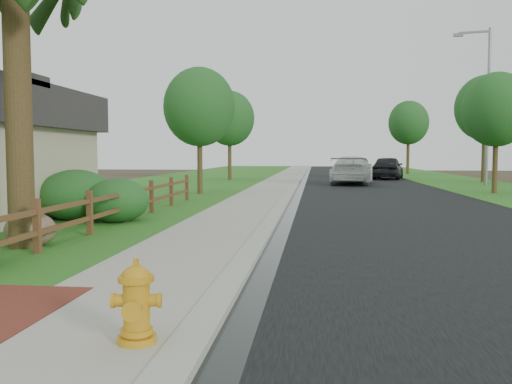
# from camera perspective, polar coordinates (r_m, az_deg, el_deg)

# --- Properties ---
(ground) EXTENTS (120.00, 120.00, 0.00)m
(ground) POSITION_cam_1_polar(r_m,az_deg,el_deg) (7.29, -6.97, -11.43)
(ground) COLOR #3A3320
(road) EXTENTS (8.00, 90.00, 0.02)m
(road) POSITION_cam_1_polar(r_m,az_deg,el_deg) (41.99, 10.33, 1.31)
(road) COLOR black
(road) RESTS_ON ground
(curb) EXTENTS (0.40, 90.00, 0.12)m
(curb) POSITION_cam_1_polar(r_m,az_deg,el_deg) (41.90, 4.59, 1.42)
(curb) COLOR #9B988D
(curb) RESTS_ON ground
(wet_gutter) EXTENTS (0.50, 90.00, 0.00)m
(wet_gutter) POSITION_cam_1_polar(r_m,az_deg,el_deg) (41.89, 5.07, 1.37)
(wet_gutter) COLOR black
(wet_gutter) RESTS_ON road
(sidewalk) EXTENTS (2.20, 90.00, 0.10)m
(sidewalk) POSITION_cam_1_polar(r_m,az_deg,el_deg) (41.96, 2.81, 1.42)
(sidewalk) COLOR #ADA697
(sidewalk) RESTS_ON ground
(grass_strip) EXTENTS (1.60, 90.00, 0.06)m
(grass_strip) POSITION_cam_1_polar(r_m,az_deg,el_deg) (42.11, 0.23, 1.41)
(grass_strip) COLOR #275D1A
(grass_strip) RESTS_ON ground
(lawn_near) EXTENTS (9.00, 90.00, 0.04)m
(lawn_near) POSITION_cam_1_polar(r_m,az_deg,el_deg) (42.97, -6.68, 1.42)
(lawn_near) COLOR #275D1A
(lawn_near) RESTS_ON ground
(verge_far) EXTENTS (6.00, 90.00, 0.04)m
(verge_far) POSITION_cam_1_polar(r_m,az_deg,el_deg) (43.03, 19.53, 1.22)
(verge_far) COLOR #275D1A
(verge_far) RESTS_ON ground
(ranch_fence) EXTENTS (0.12, 16.92, 1.10)m
(ranch_fence) POSITION_cam_1_polar(r_m,az_deg,el_deg) (14.29, -15.20, -1.43)
(ranch_fence) COLOR #4B2619
(ranch_fence) RESTS_ON ground
(fire_hydrant) EXTENTS (0.54, 0.44, 0.83)m
(fire_hydrant) POSITION_cam_1_polar(r_m,az_deg,el_deg) (5.49, -12.49, -11.46)
(fire_hydrant) COLOR gold
(fire_hydrant) RESTS_ON sidewalk
(white_suv) EXTENTS (3.29, 6.36, 1.76)m
(white_suv) POSITION_cam_1_polar(r_m,az_deg,el_deg) (35.43, 10.07, 2.27)
(white_suv) COLOR silver
(white_suv) RESTS_ON road
(dark_car_mid) EXTENTS (3.18, 5.54, 1.78)m
(dark_car_mid) POSITION_cam_1_polar(r_m,az_deg,el_deg) (43.11, 13.71, 2.52)
(dark_car_mid) COLOR black
(dark_car_mid) RESTS_ON road
(dark_car_far) EXTENTS (2.44, 4.74, 1.49)m
(dark_car_far) POSITION_cam_1_polar(r_m,az_deg,el_deg) (46.46, 10.57, 2.49)
(dark_car_far) COLOR black
(dark_car_far) RESTS_ON road
(streetlight) EXTENTS (2.18, 0.65, 9.52)m
(streetlight) POSITION_cam_1_polar(r_m,az_deg,el_deg) (36.08, 22.97, 9.19)
(streetlight) COLOR gray
(streetlight) RESTS_ON ground
(boulder) EXTENTS (1.31, 1.15, 0.73)m
(boulder) POSITION_cam_1_polar(r_m,az_deg,el_deg) (12.22, -22.66, -3.69)
(boulder) COLOR brown
(boulder) RESTS_ON ground
(shrub_b) EXTENTS (2.71, 2.71, 1.49)m
(shrub_b) POSITION_cam_1_polar(r_m,az_deg,el_deg) (16.62, -18.43, -0.30)
(shrub_b) COLOR #1C4E1D
(shrub_b) RESTS_ON ground
(shrub_c) EXTENTS (2.21, 2.21, 1.26)m
(shrub_c) POSITION_cam_1_polar(r_m,az_deg,el_deg) (15.67, -14.39, -0.90)
(shrub_c) COLOR #1C4E1D
(shrub_c) RESTS_ON ground
(tree_near_left) EXTENTS (3.43, 3.43, 6.07)m
(tree_near_left) POSITION_cam_1_polar(r_m,az_deg,el_deg) (26.25, -5.97, 8.87)
(tree_near_left) COLOR #342315
(tree_near_left) RESTS_ON ground
(tree_near_right) EXTENTS (3.27, 3.27, 5.89)m
(tree_near_right) POSITION_cam_1_polar(r_m,az_deg,el_deg) (28.87, 24.00, 7.92)
(tree_near_right) COLOR #342315
(tree_near_right) RESTS_ON ground
(tree_mid_left) EXTENTS (3.70, 3.70, 6.62)m
(tree_mid_left) POSITION_cam_1_polar(r_m,az_deg,el_deg) (40.52, -2.80, 7.73)
(tree_mid_left) COLOR #342315
(tree_mid_left) RESTS_ON ground
(tree_mid_right) EXTENTS (4.01, 4.01, 7.27)m
(tree_mid_right) POSITION_cam_1_polar(r_m,az_deg,el_deg) (40.06, 22.99, 8.14)
(tree_mid_right) COLOR #342315
(tree_mid_right) RESTS_ON ground
(tree_far_right) EXTENTS (3.84, 3.84, 7.08)m
(tree_far_right) POSITION_cam_1_polar(r_m,az_deg,el_deg) (54.55, 15.76, 7.02)
(tree_far_right) COLOR #342315
(tree_far_right) RESTS_ON ground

